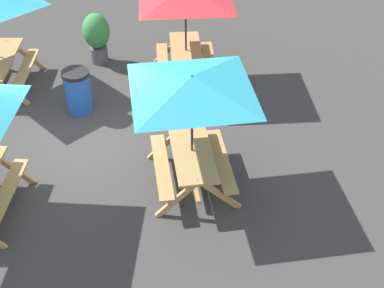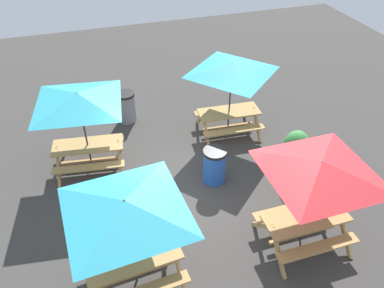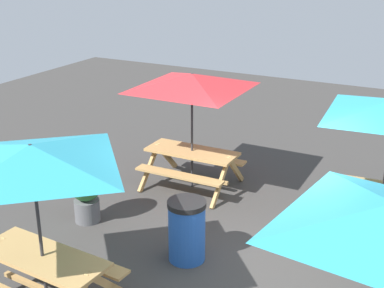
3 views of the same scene
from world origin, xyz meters
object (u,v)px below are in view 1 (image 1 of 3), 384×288
at_px(trash_bin_blue, 78,91).
at_px(potted_plant_0, 97,35).
at_px(picnic_table_2, 186,0).
at_px(picnic_table_1, 192,92).

distance_m(trash_bin_blue, potted_plant_0, 2.14).
bearing_deg(picnic_table_2, potted_plant_0, -114.61).
xyz_separation_m(picnic_table_1, picnic_table_2, (-3.61, 0.11, 0.00)).
relative_size(picnic_table_1, potted_plant_0, 2.22).
relative_size(picnic_table_2, trash_bin_blue, 2.89).
height_order(picnic_table_1, picnic_table_2, same).
xyz_separation_m(picnic_table_2, potted_plant_0, (-0.96, -2.12, -1.26)).
distance_m(picnic_table_1, picnic_table_2, 3.61).
relative_size(trash_bin_blue, potted_plant_0, 0.77).
height_order(picnic_table_2, trash_bin_blue, picnic_table_2).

